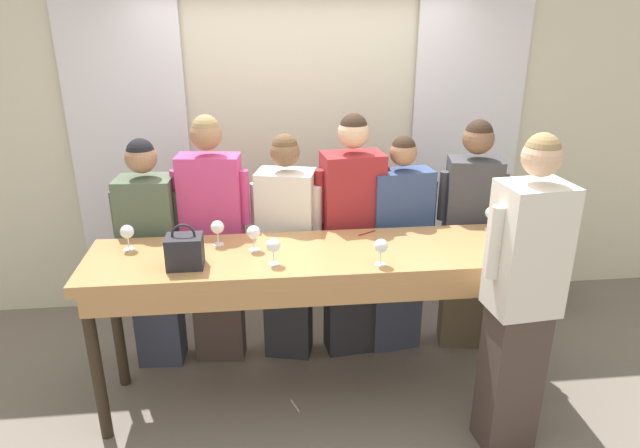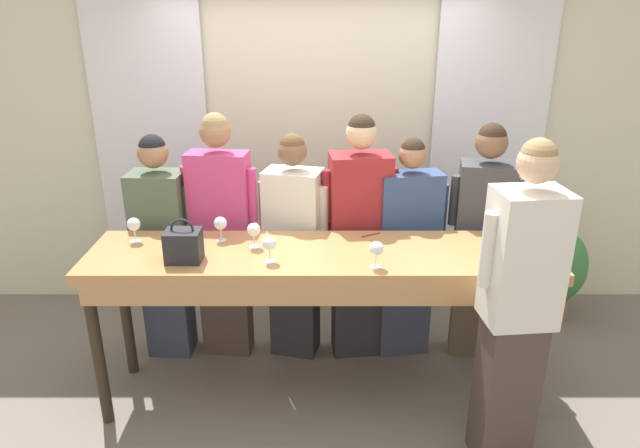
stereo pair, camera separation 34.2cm
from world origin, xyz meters
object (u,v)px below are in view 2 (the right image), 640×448
object	(u,v)px
wine_glass_front_left	(254,230)
wine_glass_front_mid	(269,244)
guest_olive_jacket	(163,247)
wine_bottle	(520,250)
guest_navy_coat	(407,249)
guest_pink_top	(222,235)
tasting_bar	(320,268)
wine_glass_center_left	(376,249)
guest_striped_shirt	(359,238)
wine_glass_center_right	(134,225)
guest_beige_cap	(481,240)
wine_glass_front_right	(220,224)
wine_glass_center_mid	(501,220)
handbag	(184,245)
potted_plant	(559,270)
host_pouring	(517,310)
guest_cream_sweater	(294,247)

from	to	relation	value
wine_glass_front_left	wine_glass_front_mid	size ratio (longest dim) A/B	1.00
wine_glass_front_mid	guest_olive_jacket	world-z (taller)	guest_olive_jacket
wine_bottle	guest_navy_coat	world-z (taller)	guest_navy_coat
guest_pink_top	guest_olive_jacket	bearing A→B (deg)	180.00
tasting_bar	guest_pink_top	bearing A→B (deg)	141.32
wine_glass_center_left	guest_striped_shirt	size ratio (longest dim) A/B	0.09
guest_olive_jacket	wine_bottle	bearing A→B (deg)	-19.42
wine_glass_center_right	guest_beige_cap	distance (m)	2.32
wine_glass_front_mid	wine_glass_center_left	distance (m)	0.61
tasting_bar	wine_glass_front_left	world-z (taller)	wine_glass_front_left
wine_glass_front_mid	guest_navy_coat	size ratio (longest dim) A/B	0.10
wine_glass_front_right	wine_glass_center_right	world-z (taller)	same
wine_glass_center_mid	guest_pink_top	bearing A→B (deg)	170.85
wine_glass_front_left	wine_glass_center_left	bearing A→B (deg)	-21.68
handbag	potted_plant	xyz separation A→B (m)	(2.71, 1.13, -0.70)
wine_glass_front_left	host_pouring	world-z (taller)	host_pouring
wine_glass_center_mid	handbag	bearing A→B (deg)	-169.32
wine_glass_front_mid	wine_glass_front_right	world-z (taller)	same
wine_glass_center_mid	guest_pink_top	distance (m)	1.86
wine_glass_front_mid	wine_glass_center_left	world-z (taller)	same
guest_olive_jacket	potted_plant	world-z (taller)	guest_olive_jacket
guest_pink_top	guest_cream_sweater	xyz separation A→B (m)	(0.50, 0.00, -0.09)
wine_glass_front_left	guest_pink_top	world-z (taller)	guest_pink_top
wine_bottle	guest_navy_coat	size ratio (longest dim) A/B	0.20
tasting_bar	potted_plant	world-z (taller)	tasting_bar
wine_glass_center_mid	guest_beige_cap	world-z (taller)	guest_beige_cap
guest_navy_coat	guest_beige_cap	world-z (taller)	guest_beige_cap
wine_glass_center_right	wine_glass_front_mid	bearing A→B (deg)	-19.20
wine_glass_front_left	wine_glass_center_mid	bearing A→B (deg)	6.32
wine_bottle	guest_striped_shirt	bearing A→B (deg)	137.11
wine_glass_front_mid	guest_striped_shirt	bearing A→B (deg)	50.52
wine_glass_front_right	wine_glass_front_mid	bearing A→B (deg)	-43.94
guest_striped_shirt	potted_plant	bearing A→B (deg)	15.77
wine_bottle	guest_pink_top	xyz separation A→B (m)	(-1.79, 0.78, -0.23)
guest_cream_sweater	potted_plant	size ratio (longest dim) A/B	2.15
wine_glass_front_right	guest_olive_jacket	world-z (taller)	guest_olive_jacket
tasting_bar	wine_glass_front_mid	xyz separation A→B (m)	(-0.29, -0.13, 0.22)
wine_glass_front_right	tasting_bar	bearing A→B (deg)	-16.84
wine_glass_front_right	wine_glass_front_left	bearing A→B (deg)	-26.05
wine_glass_front_left	guest_pink_top	bearing A→B (deg)	121.09
wine_glass_center_right	guest_cream_sweater	world-z (taller)	guest_cream_sweater
wine_glass_center_mid	guest_beige_cap	size ratio (longest dim) A/B	0.09
guest_beige_cap	guest_navy_coat	bearing A→B (deg)	180.00
host_pouring	wine_glass_center_right	bearing A→B (deg)	162.26
wine_glass_front_left	guest_striped_shirt	xyz separation A→B (m)	(0.67, 0.47, -0.24)
guest_olive_jacket	handbag	bearing A→B (deg)	-64.25
wine_glass_center_mid	guest_cream_sweater	size ratio (longest dim) A/B	0.10
guest_beige_cap	potted_plant	xyz separation A→B (m)	(0.80, 0.47, -0.45)
guest_olive_jacket	host_pouring	world-z (taller)	host_pouring
handbag	guest_navy_coat	bearing A→B (deg)	25.24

